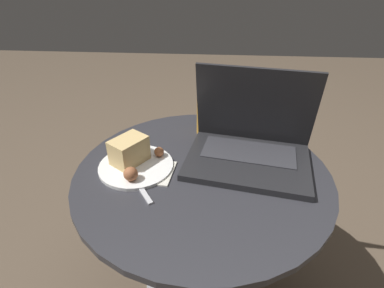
# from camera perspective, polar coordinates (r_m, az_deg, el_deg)

# --- Properties ---
(ground_plane) EXTENTS (6.00, 6.00, 0.00)m
(ground_plane) POSITION_cam_1_polar(r_m,az_deg,el_deg) (1.17, 1.48, -25.04)
(ground_plane) COLOR brown
(table) EXTENTS (0.67, 0.67, 0.50)m
(table) POSITION_cam_1_polar(r_m,az_deg,el_deg) (0.88, 1.81, -11.82)
(table) COLOR #9E9EA3
(table) RESTS_ON ground_plane
(napkin) EXTENTS (0.16, 0.12, 0.00)m
(napkin) POSITION_cam_1_polar(r_m,az_deg,el_deg) (0.80, -8.99, -5.01)
(napkin) COLOR silver
(napkin) RESTS_ON table
(laptop) EXTENTS (0.36, 0.29, 0.25)m
(laptop) POSITION_cam_1_polar(r_m,az_deg,el_deg) (0.83, 10.95, 0.29)
(laptop) COLOR #232326
(laptop) RESTS_ON table
(beer_glass) EXTENTS (0.06, 0.06, 0.21)m
(beer_glass) POSITION_cam_1_polar(r_m,az_deg,el_deg) (0.93, 2.54, 7.84)
(beer_glass) COLOR gold
(beer_glass) RESTS_ON table
(snack_plate) EXTENTS (0.20, 0.20, 0.08)m
(snack_plate) POSITION_cam_1_polar(r_m,az_deg,el_deg) (0.81, -11.19, -2.69)
(snack_plate) COLOR white
(snack_plate) RESTS_ON table
(fork) EXTENTS (0.11, 0.15, 0.00)m
(fork) POSITION_cam_1_polar(r_m,az_deg,el_deg) (0.78, -10.78, -6.69)
(fork) COLOR silver
(fork) RESTS_ON table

